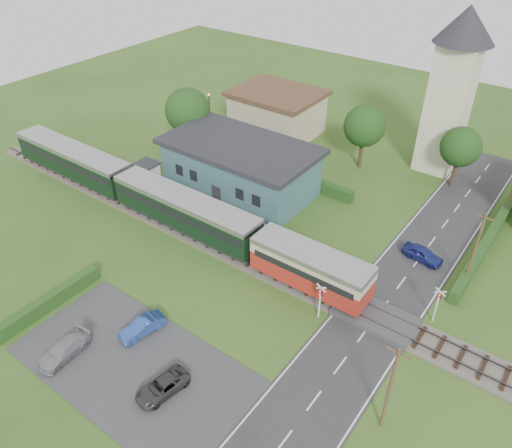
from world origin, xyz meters
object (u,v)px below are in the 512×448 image
Objects in this scene: equipment_hut at (147,174)px; house_west at (277,112)px; car_park_dark at (162,387)px; pedestrian_near at (244,224)px; car_on_road at (423,254)px; car_park_silver at (64,350)px; station_building at (240,166)px; crossing_signal_far at (438,301)px; car_park_blue at (143,327)px; crossing_signal_near at (320,297)px; church_tower at (454,80)px; train at (161,200)px; pedestrian_far at (175,189)px.

equipment_hut is 20.05m from house_west.
pedestrian_near is at bearing 119.55° from car_park_dark.
car_park_silver is (-16.17, -25.21, -0.00)m from car_on_road.
pedestrian_near is at bearing -50.05° from station_building.
crossing_signal_far is 0.93× the size of car_park_blue.
station_building is at bearing 120.03° from car_park_blue.
station_building is at bearing 35.92° from equipment_hut.
car_on_road is at bearing 68.48° from car_park_blue.
house_west is (3.00, 19.80, 1.04)m from equipment_hut.
house_west is 40.34m from car_park_silver.
crossing_signal_near is at bearing 55.13° from car_park_blue.
house_west is 3.07× the size of car_park_blue.
church_tower is 44.71m from car_park_silver.
church_tower reaches higher than equipment_hut.
car_park_silver is (12.00, -19.47, -1.09)m from equipment_hut.
pedestrian_near is (-11.02, 4.98, -0.92)m from crossing_signal_near.
house_west is 3.30× the size of crossing_signal_near.
equipment_hut reaches higher than pedestrian_near.
car_park_silver is at bearing -131.81° from crossing_signal_near.
crossing_signal_near is 2.13× the size of pedestrian_near.
church_tower is at bearing 8.53° from house_west.
house_west reaches higher than crossing_signal_far.
car_park_dark is at bearing 90.72° from pedestrian_near.
train is 14.98m from car_park_blue.
house_west is 3.30× the size of crossing_signal_far.
car_park_dark is (-3.31, -40.33, -9.63)m from church_tower.
station_building is at bearing 145.19° from crossing_signal_near.
crossing_signal_near reaches higher than pedestrian_near.
car_park_silver is (6.67, -16.27, -1.52)m from train.
crossing_signal_far is 0.82× the size of car_park_silver.
equipment_hut is 0.14× the size of church_tower.
car_on_road is (-3.43, 6.55, -1.48)m from crossing_signal_far.
car_park_blue is at bearing -50.48° from train.
crossing_signal_far is at bearing -80.28° from pedestrian_far.
equipment_hut is at bearing 167.06° from crossing_signal_near.
station_building is 21.69m from car_park_blue.
car_park_blue is (9.49, -11.50, -1.52)m from train.
equipment_hut is 26.39m from car_park_dark.
crossing_signal_near is at bearing 169.52° from car_on_road.
station_building is at bearing 125.71° from car_park_dark.
car_on_road is 24.42m from car_park_blue.
train is 13.18× the size of crossing_signal_near.
car_on_road is 29.95m from car_park_silver.
equipment_hut is 20.90m from car_park_blue.
church_tower reaches higher than crossing_signal_far.
car_park_silver is at bearing -156.75° from car_park_dark.
crossing_signal_near is at bearing -12.94° from equipment_hut.
train is at bearing -106.55° from station_building.
car_on_road is at bearing -0.15° from station_building.
crossing_signal_far reaches higher than pedestrian_far.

